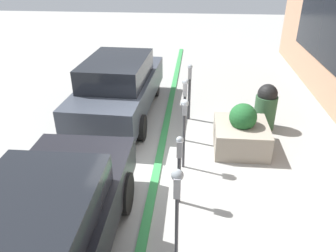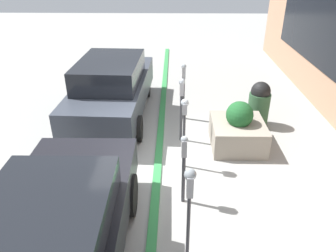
% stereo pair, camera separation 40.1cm
% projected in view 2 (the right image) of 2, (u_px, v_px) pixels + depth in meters
% --- Properties ---
extents(ground_plane, '(40.00, 40.00, 0.00)m').
position_uv_depth(ground_plane, '(162.00, 166.00, 6.97)').
color(ground_plane, '#999993').
extents(curb_strip, '(19.00, 0.16, 0.04)m').
position_uv_depth(curb_strip, '(158.00, 165.00, 6.96)').
color(curb_strip, '#338C47').
rests_on(curb_strip, ground_plane).
extents(parking_meter_nearest, '(0.19, 0.16, 1.58)m').
position_uv_depth(parking_meter_nearest, '(190.00, 192.00, 4.32)').
color(parking_meter_nearest, '#38383D').
rests_on(parking_meter_nearest, ground_plane).
extents(parking_meter_second, '(0.15, 0.13, 1.36)m').
position_uv_depth(parking_meter_second, '(184.00, 159.00, 5.56)').
color(parking_meter_second, '#38383D').
rests_on(parking_meter_second, ground_plane).
extents(parking_meter_middle, '(0.18, 0.16, 1.54)m').
position_uv_depth(parking_meter_middle, '(184.00, 118.00, 6.43)').
color(parking_meter_middle, '#38383D').
rests_on(parking_meter_middle, ground_plane).
extents(parking_meter_fourth, '(0.17, 0.14, 1.56)m').
position_uv_depth(parking_meter_fourth, '(182.00, 99.00, 7.44)').
color(parking_meter_fourth, '#38383D').
rests_on(parking_meter_fourth, ground_plane).
extents(parking_meter_farthest, '(0.15, 0.13, 1.53)m').
position_uv_depth(parking_meter_farthest, '(183.00, 85.00, 8.53)').
color(parking_meter_farthest, '#38383D').
rests_on(parking_meter_farthest, ground_plane).
extents(planter_box, '(1.28, 1.19, 1.11)m').
position_uv_depth(planter_box, '(238.00, 130.00, 7.51)').
color(planter_box, gray).
rests_on(planter_box, ground_plane).
extents(parked_car_front, '(4.65, 1.83, 1.43)m').
position_uv_depth(parked_car_front, '(48.00, 246.00, 4.08)').
color(parked_car_front, black).
rests_on(parked_car_front, ground_plane).
extents(parked_car_middle, '(4.48, 1.89, 1.62)m').
position_uv_depth(parked_car_middle, '(112.00, 88.00, 8.74)').
color(parked_car_middle, '#383D47').
rests_on(parked_car_middle, ground_plane).
extents(trash_bin, '(0.54, 0.54, 1.18)m').
position_uv_depth(trash_bin, '(259.00, 104.00, 8.38)').
color(trash_bin, '#2D5133').
rests_on(trash_bin, ground_plane).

